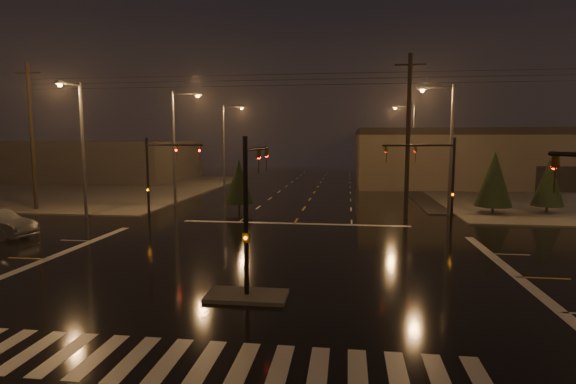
# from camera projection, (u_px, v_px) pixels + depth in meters

# --- Properties ---
(ground) EXTENTS (140.00, 140.00, 0.00)m
(ground) POSITION_uv_depth(u_px,v_px,m) (266.00, 268.00, 20.71)
(ground) COLOR black
(ground) RESTS_ON ground
(sidewalk_nw) EXTENTS (36.00, 36.00, 0.12)m
(sidewalk_nw) POSITION_uv_depth(u_px,v_px,m) (67.00, 188.00, 54.17)
(sidewalk_nw) COLOR #47443F
(sidewalk_nw) RESTS_ON ground
(median_island) EXTENTS (3.00, 1.60, 0.15)m
(median_island) POSITION_uv_depth(u_px,v_px,m) (247.00, 296.00, 16.76)
(median_island) COLOR #47443F
(median_island) RESTS_ON ground
(crosswalk) EXTENTS (15.00, 2.60, 0.01)m
(crosswalk) POSITION_uv_depth(u_px,v_px,m) (205.00, 363.00, 11.85)
(crosswalk) COLOR beige
(crosswalk) RESTS_ON ground
(stop_bar_far) EXTENTS (16.00, 0.50, 0.01)m
(stop_bar_far) POSITION_uv_depth(u_px,v_px,m) (294.00, 223.00, 31.53)
(stop_bar_far) COLOR beige
(stop_bar_far) RESTS_ON ground
(commercial_block) EXTENTS (30.00, 18.00, 5.60)m
(commercial_block) POSITION_uv_depth(u_px,v_px,m) (84.00, 160.00, 66.33)
(commercial_block) COLOR #393633
(commercial_block) RESTS_ON ground
(signal_mast_median) EXTENTS (0.25, 4.59, 6.00)m
(signal_mast_median) POSITION_uv_depth(u_px,v_px,m) (251.00, 195.00, 17.25)
(signal_mast_median) COLOR black
(signal_mast_median) RESTS_ON ground
(signal_mast_ne) EXTENTS (4.84, 1.86, 6.00)m
(signal_mast_ne) POSITION_uv_depth(u_px,v_px,m) (439.00, 172.00, 28.99)
(signal_mast_ne) COLOR black
(signal_mast_ne) RESTS_ON ground
(signal_mast_nw) EXTENTS (4.84, 1.86, 6.00)m
(signal_mast_nw) POSITION_uv_depth(u_px,v_px,m) (159.00, 169.00, 31.49)
(signal_mast_nw) COLOR black
(signal_mast_nw) RESTS_ON ground
(streetlight_1) EXTENTS (2.77, 0.32, 10.00)m
(streetlight_1) POSITION_uv_depth(u_px,v_px,m) (177.00, 140.00, 39.22)
(streetlight_1) COLOR #38383A
(streetlight_1) RESTS_ON ground
(streetlight_2) EXTENTS (2.77, 0.32, 10.00)m
(streetlight_2) POSITION_uv_depth(u_px,v_px,m) (226.00, 140.00, 54.97)
(streetlight_2) COLOR #38383A
(streetlight_2) RESTS_ON ground
(streetlight_3) EXTENTS (2.77, 0.32, 10.00)m
(streetlight_3) POSITION_uv_depth(u_px,v_px,m) (447.00, 140.00, 34.31)
(streetlight_3) COLOR #38383A
(streetlight_3) RESTS_ON ground
(streetlight_4) EXTENTS (2.77, 0.32, 10.00)m
(streetlight_4) POSITION_uv_depth(u_px,v_px,m) (411.00, 140.00, 54.00)
(streetlight_4) COLOR #38383A
(streetlight_4) RESTS_ON ground
(streetlight_5) EXTENTS (0.32, 2.77, 10.00)m
(streetlight_5) POSITION_uv_depth(u_px,v_px,m) (80.00, 140.00, 33.14)
(streetlight_5) COLOR #38383A
(streetlight_5) RESTS_ON ground
(utility_pole_0) EXTENTS (2.20, 0.32, 12.00)m
(utility_pole_0) POSITION_uv_depth(u_px,v_px,m) (32.00, 136.00, 36.66)
(utility_pole_0) COLOR black
(utility_pole_0) RESTS_ON ground
(utility_pole_1) EXTENTS (2.20, 0.32, 12.00)m
(utility_pole_1) POSITION_uv_depth(u_px,v_px,m) (408.00, 136.00, 32.72)
(utility_pole_1) COLOR black
(utility_pole_1) RESTS_ON ground
(conifer_0) EXTENTS (2.75, 2.75, 5.00)m
(conifer_0) POSITION_uv_depth(u_px,v_px,m) (494.00, 179.00, 34.80)
(conifer_0) COLOR black
(conifer_0) RESTS_ON ground
(conifer_1) EXTENTS (2.37, 2.37, 4.40)m
(conifer_1) POSITION_uv_depth(u_px,v_px,m) (548.00, 182.00, 35.01)
(conifer_1) COLOR black
(conifer_1) RESTS_ON ground
(conifer_3) EXTENTS (2.29, 2.29, 4.28)m
(conifer_3) POSITION_uv_depth(u_px,v_px,m) (239.00, 181.00, 36.42)
(conifer_3) COLOR black
(conifer_3) RESTS_ON ground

